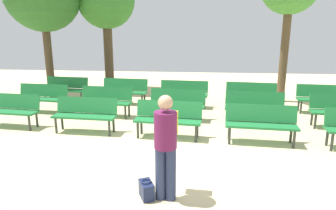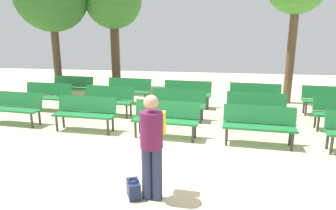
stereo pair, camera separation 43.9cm
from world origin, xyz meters
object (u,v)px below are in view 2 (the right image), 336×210
(bench_r0_c1, at_px, (85,111))
(bench_r0_c3, at_px, (259,123))
(bench_r2_c0, at_px, (72,87))
(bench_r2_c2, at_px, (187,92))
(bench_r1_c1, at_px, (108,99))
(bench_r2_c4, at_px, (330,99))
(bench_r0_c2, at_px, (166,117))
(bench_r2_c1, at_px, (129,89))
(bench_r1_c2, at_px, (178,102))
(bench_r1_c3, at_px, (256,107))
(bench_r1_c0, at_px, (47,95))
(handbag, at_px, (134,189))
(tree_0, at_px, (113,2))
(visitor_with_backpack, at_px, (152,141))
(bench_r0_c0, at_px, (14,106))
(bench_r2_c3, at_px, (255,95))

(bench_r0_c1, relative_size, bench_r0_c3, 1.00)
(bench_r2_c0, distance_m, bench_r2_c2, 4.30)
(bench_r1_c1, distance_m, bench_r2_c4, 6.73)
(bench_r0_c3, bearing_deg, bench_r0_c2, 179.71)
(bench_r0_c3, bearing_deg, bench_r2_c1, 143.89)
(bench_r1_c1, bearing_deg, bench_r1_c2, 2.47)
(bench_r1_c1, bearing_deg, bench_r0_c3, -17.16)
(bench_r1_c3, distance_m, bench_r2_c0, 6.63)
(bench_r1_c0, distance_m, bench_r2_c4, 8.81)
(bench_r0_c1, bearing_deg, bench_r0_c2, -1.69)
(bench_r0_c1, xyz_separation_m, bench_r1_c2, (2.23, 1.35, 0.00))
(bench_r0_c1, height_order, bench_r1_c3, same)
(bench_r1_c0, distance_m, handbag, 6.22)
(bench_r2_c0, relative_size, tree_0, 0.34)
(bench_r0_c2, bearing_deg, visitor_with_backpack, -80.04)
(bench_r0_c3, distance_m, bench_r2_c2, 3.69)
(bench_r0_c1, xyz_separation_m, tree_0, (-0.94, 5.33, 3.13))
(handbag, bearing_deg, bench_r0_c1, 125.14)
(bench_r0_c0, distance_m, tree_0, 6.11)
(bench_r0_c1, bearing_deg, tree_0, 102.87)
(bench_r2_c4, bearing_deg, handbag, -126.80)
(bench_r1_c0, relative_size, handbag, 4.44)
(bench_r0_c3, bearing_deg, bench_r2_c2, 125.36)
(bench_r0_c1, bearing_deg, bench_r1_c3, 18.21)
(bench_r0_c0, relative_size, bench_r1_c0, 1.01)
(bench_r2_c2, distance_m, handbag, 5.78)
(bench_r2_c2, bearing_deg, handbag, -88.64)
(bench_r0_c1, xyz_separation_m, bench_r0_c3, (4.28, -0.33, 0.00))
(bench_r1_c3, distance_m, bench_r2_c3, 1.48)
(bench_r0_c3, distance_m, bench_r2_c1, 5.24)
(bench_r1_c0, distance_m, bench_r1_c2, 4.29)
(bench_r0_c2, distance_m, bench_r2_c4, 5.31)
(bench_r2_c0, bearing_deg, tree_0, 70.85)
(bench_r1_c2, bearing_deg, bench_r0_c1, -143.31)
(visitor_with_backpack, xyz_separation_m, handbag, (-0.30, -0.03, -0.80))
(bench_r0_c3, relative_size, tree_0, 0.34)
(bench_r2_c3, bearing_deg, bench_r1_c1, -160.08)
(bench_r1_c1, bearing_deg, bench_r0_c1, -86.34)
(tree_0, height_order, handbag, tree_0)
(bench_r2_c0, bearing_deg, bench_r1_c1, -34.49)
(bench_r0_c3, height_order, visitor_with_backpack, visitor_with_backpack)
(bench_r1_c3, relative_size, bench_r2_c1, 1.00)
(bench_r2_c0, xyz_separation_m, tree_0, (1.00, 2.13, 3.13))
(bench_r0_c0, bearing_deg, bench_r1_c2, 19.53)
(bench_r1_c3, xyz_separation_m, bench_r2_c2, (-2.04, 1.62, 0.00))
(bench_r1_c3, height_order, bench_r2_c4, same)
(visitor_with_backpack, bearing_deg, bench_r1_c1, -58.53)
(bench_r1_c1, distance_m, bench_r2_c2, 2.64)
(bench_r1_c0, xyz_separation_m, bench_r2_c0, (0.12, 1.48, 0.00))
(bench_r0_c2, height_order, visitor_with_backpack, visitor_with_backpack)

